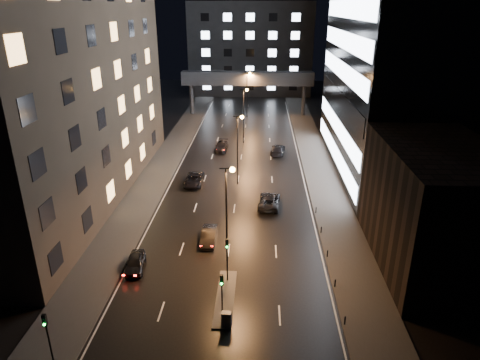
{
  "coord_description": "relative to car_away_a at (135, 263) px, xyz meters",
  "views": [
    {
      "loc": [
        3.08,
        -28.85,
        24.04
      ],
      "look_at": [
        0.73,
        19.86,
        4.0
      ],
      "focal_mm": 32.0,
      "sensor_mm": 36.0,
      "label": 1
    }
  ],
  "objects": [
    {
      "name": "ground",
      "position": [
        8.82,
        33.91,
        -0.71
      ],
      "size": [
        160.0,
        160.0,
        0.0
      ],
      "primitive_type": "plane",
      "color": "black",
      "rests_on": "ground"
    },
    {
      "name": "sidewalk_left",
      "position": [
        -3.68,
        28.91,
        -0.64
      ],
      "size": [
        5.0,
        110.0,
        0.15
      ],
      "primitive_type": "cube",
      "color": "#383533",
      "rests_on": "ground"
    },
    {
      "name": "sidewalk_right",
      "position": [
        21.32,
        28.91,
        -0.64
      ],
      "size": [
        5.0,
        110.0,
        0.15
      ],
      "primitive_type": "cube",
      "color": "#383533",
      "rests_on": "ground"
    },
    {
      "name": "building_left",
      "position": [
        -13.68,
        17.91,
        19.29
      ],
      "size": [
        15.0,
        48.0,
        40.0
      ],
      "primitive_type": "cube",
      "color": "#2D2319",
      "rests_on": "ground"
    },
    {
      "name": "building_right_low",
      "position": [
        28.82,
        2.91,
        5.29
      ],
      "size": [
        10.0,
        18.0,
        12.0
      ],
      "primitive_type": "cube",
      "color": "black",
      "rests_on": "ground"
    },
    {
      "name": "building_right_glass",
      "position": [
        33.82,
        29.91,
        21.79
      ],
      "size": [
        20.0,
        36.0,
        45.0
      ],
      "primitive_type": "cube",
      "color": "black",
      "rests_on": "ground"
    },
    {
      "name": "building_far",
      "position": [
        8.82,
        91.91,
        11.79
      ],
      "size": [
        34.0,
        14.0,
        25.0
      ],
      "primitive_type": "cube",
      "color": "#333335",
      "rests_on": "ground"
    },
    {
      "name": "skybridge",
      "position": [
        8.82,
        63.91,
        7.62
      ],
      "size": [
        30.0,
        3.0,
        10.0
      ],
      "color": "#333335",
      "rests_on": "ground"
    },
    {
      "name": "median_island",
      "position": [
        9.12,
        -4.09,
        -0.64
      ],
      "size": [
        1.6,
        8.0,
        0.15
      ],
      "primitive_type": "cube",
      "color": "#383533",
      "rests_on": "ground"
    },
    {
      "name": "traffic_signal_near",
      "position": [
        9.12,
        -1.6,
        2.38
      ],
      "size": [
        0.28,
        0.34,
        4.4
      ],
      "color": "black",
      "rests_on": "median_island"
    },
    {
      "name": "traffic_signal_far",
      "position": [
        9.12,
        -7.1,
        2.38
      ],
      "size": [
        0.28,
        0.34,
        4.4
      ],
      "color": "black",
      "rests_on": "median_island"
    },
    {
      "name": "traffic_signal_corner",
      "position": [
        -2.68,
        -12.1,
        2.23
      ],
      "size": [
        0.28,
        0.34,
        4.4
      ],
      "color": "black",
      "rests_on": "ground"
    },
    {
      "name": "bollard_row",
      "position": [
        19.02,
        0.41,
        -0.26
      ],
      "size": [
        0.12,
        25.12,
        0.9
      ],
      "color": "black",
      "rests_on": "ground"
    },
    {
      "name": "streetlight_near",
      "position": [
        8.99,
        1.91,
        5.78
      ],
      "size": [
        1.45,
        0.5,
        10.15
      ],
      "color": "black",
      "rests_on": "ground"
    },
    {
      "name": "streetlight_mid_a",
      "position": [
        8.99,
        21.91,
        5.78
      ],
      "size": [
        1.45,
        0.5,
        10.15
      ],
      "color": "black",
      "rests_on": "ground"
    },
    {
      "name": "streetlight_mid_b",
      "position": [
        8.99,
        41.91,
        5.78
      ],
      "size": [
        1.45,
        0.5,
        10.15
      ],
      "color": "black",
      "rests_on": "ground"
    },
    {
      "name": "streetlight_far",
      "position": [
        8.99,
        61.91,
        5.78
      ],
      "size": [
        1.45,
        0.5,
        10.15
      ],
      "color": "black",
      "rests_on": "ground"
    },
    {
      "name": "car_away_a",
      "position": [
        0.0,
        0.0,
        0.0
      ],
      "size": [
        2.21,
        4.38,
        1.43
      ],
      "primitive_type": "imported",
      "rotation": [
        0.0,
        0.0,
        0.13
      ],
      "color": "black",
      "rests_on": "ground"
    },
    {
      "name": "car_away_b",
      "position": [
        6.55,
        5.55,
        0.02
      ],
      "size": [
        1.59,
        4.49,
        1.47
      ],
      "primitive_type": "imported",
      "rotation": [
        0.0,
        0.0,
        0.01
      ],
      "color": "black",
      "rests_on": "ground"
    },
    {
      "name": "car_away_c",
      "position": [
        2.54,
        21.52,
        0.04
      ],
      "size": [
        2.57,
        5.44,
        1.5
      ],
      "primitive_type": "imported",
      "rotation": [
        0.0,
        0.0,
        -0.02
      ],
      "color": "black",
      "rests_on": "ground"
    },
    {
      "name": "car_away_d",
      "position": [
        5.15,
        37.22,
        0.03
      ],
      "size": [
        2.29,
        5.2,
        1.48
      ],
      "primitive_type": "imported",
      "rotation": [
        0.0,
        0.0,
        -0.04
      ],
      "color": "black",
      "rests_on": "ground"
    },
    {
      "name": "car_toward_a",
      "position": [
        13.26,
        14.82,
        0.06
      ],
      "size": [
        3.07,
        5.8,
        1.55
      ],
      "primitive_type": "imported",
      "rotation": [
        0.0,
        0.0,
        3.05
      ],
      "color": "black",
      "rests_on": "ground"
    },
    {
      "name": "car_toward_b",
      "position": [
        15.07,
        35.91,
        0.08
      ],
      "size": [
        2.93,
        5.73,
        1.59
      ],
      "primitive_type": "imported",
      "rotation": [
        0.0,
        0.0,
        3.01
      ],
      "color": "black",
      "rests_on": "ground"
    },
    {
      "name": "utility_cabinet",
      "position": [
        9.52,
        -7.79,
        0.12
      ],
      "size": [
        0.83,
        0.54,
        1.36
      ],
      "primitive_type": "cube",
      "rotation": [
        0.0,
        0.0,
        -0.1
      ],
      "color": "#4D4D50",
      "rests_on": "median_island"
    }
  ]
}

